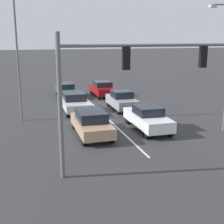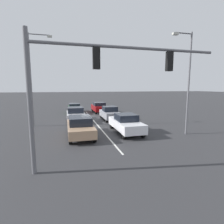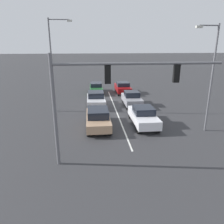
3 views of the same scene
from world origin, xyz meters
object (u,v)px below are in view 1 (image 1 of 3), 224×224
at_px(car_tan_midlane_front, 91,123).
at_px(car_darkgreen_midlane_third, 66,90).
at_px(car_silver_midlane_second, 75,102).
at_px(car_gray_leftlane_second, 122,100).
at_px(traffic_signal_gantry, 123,74).
at_px(car_white_leftlane_front, 148,118).
at_px(car_maroon_leftlane_third, 102,88).
at_px(street_lamp_right_shoulder, 20,50).

xyz_separation_m(car_tan_midlane_front, car_darkgreen_midlane_third, (-0.25, -12.96, -0.07)).
xyz_separation_m(car_silver_midlane_second, car_darkgreen_midlane_third, (-0.22, -6.57, -0.06)).
bearing_deg(car_silver_midlane_second, car_gray_leftlane_second, 176.29).
height_order(car_tan_midlane_front, traffic_signal_gantry, traffic_signal_gantry).
bearing_deg(car_gray_leftlane_second, car_silver_midlane_second, -3.71).
relative_size(car_white_leftlane_front, car_maroon_leftlane_third, 1.05).
bearing_deg(car_tan_midlane_front, traffic_signal_gantry, 92.41).
xyz_separation_m(car_maroon_leftlane_third, traffic_signal_gantry, (3.67, 17.93, 3.64)).
bearing_deg(car_silver_midlane_second, car_maroon_leftlane_third, -122.39).
bearing_deg(car_maroon_leftlane_third, car_darkgreen_midlane_third, -7.46).
height_order(car_gray_leftlane_second, car_silver_midlane_second, car_gray_leftlane_second).
bearing_deg(car_darkgreen_midlane_third, car_tan_midlane_front, 88.89).
bearing_deg(car_tan_midlane_front, car_maroon_leftlane_third, -107.34).
height_order(car_tan_midlane_front, street_lamp_right_shoulder, street_lamp_right_shoulder).
xyz_separation_m(car_gray_leftlane_second, traffic_signal_gantry, (3.73, 11.59, 3.65)).
xyz_separation_m(car_white_leftlane_front, car_gray_leftlane_second, (-0.16, -5.99, -0.02)).
distance_m(car_gray_leftlane_second, street_lamp_right_shoulder, 9.05).
relative_size(car_white_leftlane_front, traffic_signal_gantry, 0.51).
bearing_deg(car_tan_midlane_front, car_darkgreen_midlane_third, -91.11).
distance_m(car_maroon_leftlane_third, street_lamp_right_shoulder, 11.73).
bearing_deg(car_maroon_leftlane_third, car_silver_midlane_second, 57.61).
relative_size(car_gray_leftlane_second, car_silver_midlane_second, 0.94).
bearing_deg(street_lamp_right_shoulder, car_white_leftlane_front, 148.68).
bearing_deg(car_white_leftlane_front, car_silver_midlane_second, -58.91).
height_order(car_white_leftlane_front, car_maroon_leftlane_third, car_white_leftlane_front).
relative_size(car_tan_midlane_front, street_lamp_right_shoulder, 0.52).
bearing_deg(traffic_signal_gantry, car_gray_leftlane_second, -107.82).
relative_size(car_white_leftlane_front, car_darkgreen_midlane_third, 1.06).
bearing_deg(car_white_leftlane_front, car_tan_midlane_front, 2.32).
bearing_deg(street_lamp_right_shoulder, car_darkgreen_midlane_third, -117.11).
height_order(car_gray_leftlane_second, car_maroon_leftlane_third, car_gray_leftlane_second).
relative_size(car_maroon_leftlane_third, street_lamp_right_shoulder, 0.50).
bearing_deg(traffic_signal_gantry, car_white_leftlane_front, -122.48).
distance_m(car_tan_midlane_front, car_darkgreen_midlane_third, 12.97).
distance_m(car_white_leftlane_front, car_tan_midlane_front, 3.80).
relative_size(car_silver_midlane_second, traffic_signal_gantry, 0.47).
distance_m(car_gray_leftlane_second, traffic_signal_gantry, 12.71).
bearing_deg(car_white_leftlane_front, street_lamp_right_shoulder, -31.32).
bearing_deg(car_white_leftlane_front, car_maroon_leftlane_third, -90.48).
bearing_deg(car_gray_leftlane_second, car_maroon_leftlane_third, -89.49).
xyz_separation_m(car_silver_midlane_second, car_maroon_leftlane_third, (-3.87, -6.09, -0.01)).
distance_m(car_white_leftlane_front, traffic_signal_gantry, 7.57).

